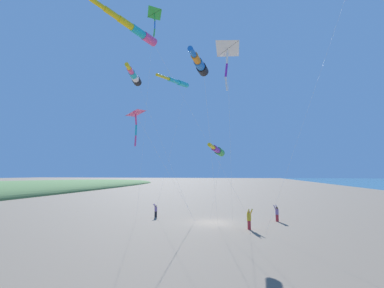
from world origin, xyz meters
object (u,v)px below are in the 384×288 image
object	(u,v)px
person_child_green_jacket	(156,210)
person_child_grey_jacket	(277,213)
kite_windsock_magenta_far_left	(218,151)
kite_windsock_orange_high_right	(134,77)
person_adult_flyer	(249,218)
kite_windsock_purple_drifting	(135,29)
kite_windsock_green_low_center	(178,82)
kite_windsock_long_streamer_left	(200,65)
kite_delta_yellow_midlevel	(135,113)
kite_delta_striped_overhead	(227,49)
kite_delta_checkered_midright	(154,14)

from	to	relation	value
person_child_green_jacket	person_child_grey_jacket	xyz separation A→B (m)	(13.49, 0.01, 0.10)
kite_windsock_magenta_far_left	kite_windsock_orange_high_right	xyz separation A→B (m)	(-6.61, -2.53, 6.07)
person_adult_flyer	kite_windsock_purple_drifting	distance (m)	18.26
kite_windsock_purple_drifting	kite_windsock_magenta_far_left	xyz separation A→B (m)	(5.37, 5.33, -8.47)
kite_windsock_orange_high_right	person_child_grey_jacket	bearing A→B (deg)	39.19
kite_windsock_green_low_center	kite_windsock_long_streamer_left	world-z (taller)	kite_windsock_green_low_center
person_child_grey_jacket	kite_windsock_long_streamer_left	xyz separation A→B (m)	(-5.58, -14.91, 10.29)
person_child_grey_jacket	kite_windsock_green_low_center	size ratio (longest dim) A/B	0.11
kite_delta_yellow_midlevel	kite_delta_striped_overhead	bearing A→B (deg)	0.52
person_adult_flyer	kite_delta_striped_overhead	distance (m)	14.53
kite_windsock_purple_drifting	kite_delta_yellow_midlevel	size ratio (longest dim) A/B	1.62
person_child_grey_jacket	kite_windsock_orange_high_right	bearing A→B (deg)	-140.81
kite_delta_striped_overhead	kite_windsock_long_streamer_left	bearing A→B (deg)	-113.50
kite_windsock_long_streamer_left	kite_delta_yellow_midlevel	distance (m)	6.43
person_adult_flyer	kite_delta_checkered_midright	size ratio (longest dim) A/B	0.10
kite_windsock_green_low_center	kite_delta_yellow_midlevel	size ratio (longest dim) A/B	1.29
person_child_green_jacket	kite_windsock_green_low_center	world-z (taller)	kite_windsock_green_low_center
kite_windsock_green_low_center	kite_windsock_purple_drifting	xyz separation A→B (m)	(-1.40, -7.05, 1.52)
kite_windsock_purple_drifting	kite_windsock_green_low_center	bearing A→B (deg)	78.77
kite_windsock_orange_high_right	kite_delta_checkered_midright	size ratio (longest dim) A/B	0.70
kite_windsock_long_streamer_left	kite_windsock_orange_high_right	distance (m)	8.42
kite_delta_checkered_midright	kite_windsock_green_low_center	bearing A→B (deg)	73.87
person_adult_flyer	kite_windsock_long_streamer_left	size ratio (longest dim) A/B	0.15
person_child_green_jacket	kite_windsock_long_streamer_left	distance (m)	19.81
kite_windsock_long_streamer_left	kite_delta_yellow_midlevel	size ratio (longest dim) A/B	1.11
kite_windsock_green_low_center	kite_delta_checkered_midright	distance (m)	6.25
person_adult_flyer	person_child_grey_jacket	distance (m)	5.45
kite_windsock_magenta_far_left	kite_windsock_orange_high_right	distance (m)	9.33
kite_windsock_green_low_center	person_child_green_jacket	bearing A→B (deg)	126.51
kite_windsock_green_low_center	kite_delta_checkered_midright	world-z (taller)	kite_delta_checkered_midright
kite_windsock_orange_high_right	kite_windsock_green_low_center	bearing A→B (deg)	58.12
person_child_grey_jacket	kite_delta_checkered_midright	size ratio (longest dim) A/B	0.09
person_adult_flyer	kite_windsock_purple_drifting	bearing A→B (deg)	-134.43
kite_windsock_purple_drifting	kite_windsock_magenta_far_left	bearing A→B (deg)	44.77
kite_windsock_long_streamer_left	kite_windsock_purple_drifting	bearing A→B (deg)	156.10
person_child_green_jacket	kite_windsock_purple_drifting	world-z (taller)	kite_windsock_purple_drifting
kite_windsock_purple_drifting	kite_delta_checkered_midright	bearing A→B (deg)	85.14
kite_windsock_magenta_far_left	kite_windsock_orange_high_right	size ratio (longest dim) A/B	0.76
kite_delta_checkered_midright	person_child_grey_jacket	bearing A→B (deg)	42.02
kite_delta_striped_overhead	kite_windsock_orange_high_right	distance (m)	8.08
kite_delta_striped_overhead	kite_windsock_long_streamer_left	world-z (taller)	kite_delta_striped_overhead
person_child_grey_jacket	kite_delta_yellow_midlevel	xyz separation A→B (m)	(-10.91, -11.83, 8.44)
kite_delta_yellow_midlevel	kite_windsock_green_low_center	bearing A→B (deg)	76.33
person_adult_flyer	kite_delta_striped_overhead	world-z (taller)	kite_delta_striped_overhead
kite_windsock_long_streamer_left	kite_windsock_orange_high_right	xyz separation A→B (m)	(-6.45, 5.11, 1.81)
kite_windsock_purple_drifting	person_child_grey_jacket	bearing A→B (deg)	49.45
person_adult_flyer	kite_delta_checkered_midright	xyz separation A→B (m)	(-7.58, -4.88, 17.62)
kite_windsock_green_low_center	kite_windsock_orange_high_right	size ratio (longest dim) A/B	1.10
person_adult_flyer	kite_windsock_magenta_far_left	bearing A→B (deg)	-132.77
kite_windsock_magenta_far_left	kite_windsock_long_streamer_left	xyz separation A→B (m)	(-0.17, -7.63, 4.26)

